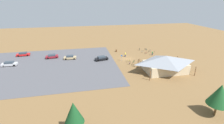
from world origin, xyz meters
name	(u,v)px	position (x,y,z in m)	size (l,w,h in m)	color
ground	(127,59)	(0.00, 0.00, 0.00)	(160.00, 160.00, 0.00)	brown
parking_lot_asphalt	(47,66)	(26.62, 1.42, 0.03)	(43.60, 35.20, 0.05)	#4C4C51
bike_pavilion	(166,63)	(-7.69, 12.66, 2.67)	(13.53, 9.13, 4.82)	#C6B28E
trash_bin	(116,51)	(1.78, -8.82, 0.45)	(0.60, 0.60, 0.90)	brown
lot_sign	(122,57)	(2.43, 1.76, 1.41)	(0.56, 0.08, 2.20)	#99999E
pine_center	(220,95)	(-7.03, 32.09, 4.23)	(3.79, 3.79, 6.19)	brown
pine_midwest	(74,113)	(17.75, 31.24, 3.81)	(3.03, 3.03, 5.60)	brown
bicycle_yellow_by_bin	(153,52)	(-11.80, -3.98, 0.39)	(1.66, 0.66, 0.88)	black
bicycle_teal_edge_north	(139,49)	(-8.04, -8.72, 0.39)	(0.54, 1.69, 0.85)	black
bicycle_red_lone_east	(146,53)	(-8.75, -3.66, 0.37)	(1.63, 0.67, 0.86)	black
bicycle_orange_mid_cluster	(140,60)	(-3.50, 3.52, 0.38)	(0.48, 1.77, 0.87)	black
bicycle_black_near_porch	(133,65)	(0.04, 7.04, 0.36)	(0.70, 1.56, 0.80)	black
bicycle_silver_yard_front	(142,52)	(-8.04, -5.85, 0.37)	(1.38, 1.01, 0.86)	black
bicycle_purple_front_row	(130,63)	(0.73, 5.41, 0.35)	(0.86, 1.42, 0.79)	black
bicycle_blue_near_sign	(151,60)	(-7.44, 3.79, 0.38)	(1.63, 0.53, 0.86)	black
bicycle_green_trailside	(134,61)	(-1.28, 3.97, 0.38)	(1.15, 1.37, 0.87)	black
bicycle_white_lone_west	(149,51)	(-11.17, -5.85, 0.37)	(1.37, 1.07, 0.82)	black
bicycle_yellow_yard_center	(128,61)	(0.49, 3.21, 0.37)	(1.77, 0.48, 0.86)	black
bicycle_teal_edge_south	(146,49)	(-10.64, -8.31, 0.39)	(0.55, 1.71, 0.83)	black
car_silver_end_stall	(9,64)	(38.24, -1.10, 0.75)	(4.52, 1.75, 1.41)	#BCBCC1
car_black_far_end	(102,58)	(9.04, -0.22, 0.76)	(4.72, 2.61, 1.45)	black
car_red_by_curb	(23,54)	(36.86, -10.73, 0.74)	(4.66, 2.06, 1.39)	red
car_maroon_back_corner	(52,56)	(26.07, -6.01, 0.73)	(4.47, 2.44, 1.37)	maroon
car_tan_second_row	(70,57)	(19.69, -3.58, 0.74)	(4.28, 1.89, 1.37)	tan
visitor_at_bikes	(152,53)	(-10.54, -1.86, 0.86)	(0.38, 0.36, 1.64)	#2D3347
visitor_by_pavilion	(125,54)	(-0.01, -2.10, 0.92)	(0.39, 0.36, 1.74)	#2D3347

